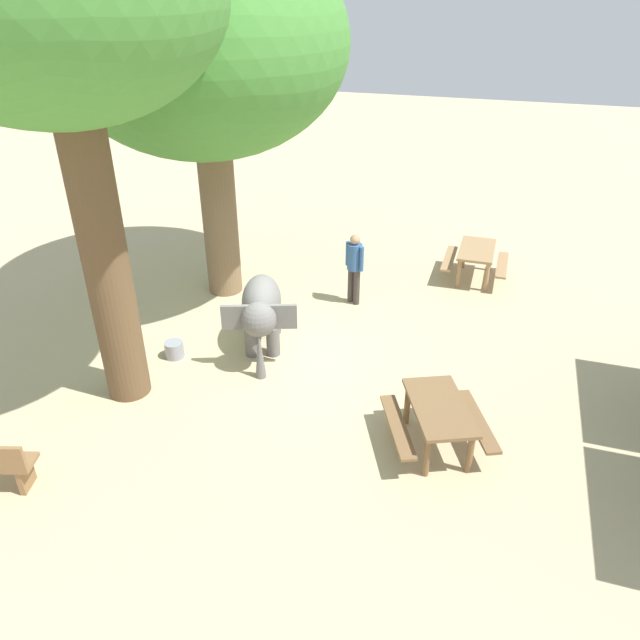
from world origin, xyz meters
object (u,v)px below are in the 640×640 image
(shade_tree_main, at_px, (205,46))
(feed_bucket, at_px, (174,350))
(shade_tree_secondary, at_px, (55,0))
(elephant, at_px, (261,309))
(person_handler, at_px, (354,264))
(picnic_table_near, at_px, (476,256))
(picnic_table_far, at_px, (438,416))

(shade_tree_main, bearing_deg, feed_bucket, 6.09)
(shade_tree_main, xyz_separation_m, shade_tree_secondary, (4.12, 0.10, 0.88))
(elephant, xyz_separation_m, person_handler, (-2.42, 1.18, 0.05))
(person_handler, bearing_deg, feed_bucket, -10.67)
(picnic_table_near, xyz_separation_m, picnic_table_far, (6.30, -0.02, 0.00))
(shade_tree_secondary, bearing_deg, picnic_table_far, 92.02)
(elephant, relative_size, person_handler, 1.24)
(elephant, distance_m, person_handler, 2.69)
(person_handler, height_order, picnic_table_far, person_handler)
(shade_tree_main, distance_m, shade_tree_secondary, 4.21)
(picnic_table_near, bearing_deg, shade_tree_main, -66.50)
(person_handler, distance_m, picnic_table_far, 4.88)
(shade_tree_main, relative_size, shade_tree_secondary, 0.94)
(shade_tree_secondary, bearing_deg, shade_tree_main, -178.58)
(elephant, distance_m, picnic_table_far, 4.05)
(elephant, height_order, person_handler, person_handler)
(elephant, bearing_deg, person_handler, 134.08)
(shade_tree_secondary, height_order, picnic_table_far, shade_tree_secondary)
(shade_tree_main, distance_m, picnic_table_far, 8.15)
(picnic_table_far, relative_size, feed_bucket, 5.48)
(shade_tree_main, distance_m, picnic_table_near, 7.54)
(shade_tree_main, bearing_deg, elephant, 40.49)
(elephant, distance_m, shade_tree_main, 5.15)
(shade_tree_secondary, xyz_separation_m, picnic_table_near, (-6.48, 5.36, -5.51))
(person_handler, bearing_deg, shade_tree_main, -55.11)
(picnic_table_near, bearing_deg, shade_tree_secondary, -39.51)
(shade_tree_main, xyz_separation_m, feed_bucket, (2.91, 0.31, -5.05))
(picnic_table_near, xyz_separation_m, feed_bucket, (5.28, -5.15, -0.43))
(elephant, height_order, shade_tree_secondary, shade_tree_secondary)
(shade_tree_secondary, distance_m, feed_bucket, 6.06)
(person_handler, bearing_deg, elephant, 3.38)
(person_handler, relative_size, picnic_table_far, 0.82)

